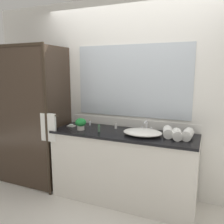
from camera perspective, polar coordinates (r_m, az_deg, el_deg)
ground_plane at (r=3.24m, az=2.61°, el=-20.64°), size 8.00×8.00×0.00m
wall_back_with_mirror at (r=3.13m, az=5.00°, el=3.65°), size 4.40×0.06×2.60m
vanity_cabinet at (r=3.04m, az=2.75°, el=-13.25°), size 1.80×0.58×0.90m
shower_enclosure at (r=3.35m, az=-19.29°, el=-1.33°), size 1.20×0.59×2.00m
sink_basin at (r=2.79m, az=7.52°, el=-4.98°), size 0.47×0.36×0.07m
faucet at (r=2.95m, az=8.45°, el=-3.86°), size 0.17×0.15×0.14m
potted_plant at (r=3.02m, az=-7.72°, el=-2.78°), size 0.14×0.14×0.15m
soap_dish at (r=3.24m, az=-10.00°, el=-3.28°), size 0.10×0.07×0.04m
amenity_bottle_lotion at (r=3.27m, az=-5.47°, el=-2.61°), size 0.03×0.03×0.08m
amenity_bottle_shampoo at (r=3.06m, az=0.95°, el=-3.37°), size 0.03×0.03×0.09m
amenity_bottle_conditioner at (r=2.92m, az=-3.24°, el=-4.04°), size 0.03×0.03×0.09m
rolled_towel_near_edge at (r=2.73m, az=18.11°, el=-5.25°), size 0.13×0.22×0.11m
rolled_towel_middle at (r=2.71m, az=15.71°, el=-5.33°), size 0.14×0.22×0.11m
rolled_towel_far_edge at (r=2.77m, az=13.60°, el=-4.82°), size 0.15×0.24×0.11m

